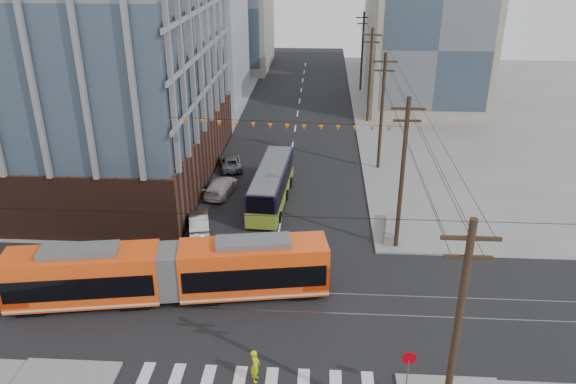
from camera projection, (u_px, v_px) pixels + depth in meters
name	position (u px, v px, depth m)	size (l,w,h in m)	color
ground	(261.00, 344.00, 30.50)	(160.00, 160.00, 0.00)	slate
office_building	(24.00, 15.00, 46.71)	(30.00, 25.00, 28.60)	#381E16
bg_bldg_nw_near	(174.00, 29.00, 74.98)	(18.00, 16.00, 18.00)	#8C99A5
bg_bldg_ne_near	(427.00, 45.00, 69.94)	(14.00, 14.00, 16.00)	gray
bg_bldg_nw_far	(221.00, 5.00, 92.58)	(16.00, 18.00, 20.00)	gray
bg_bldg_ne_far	(419.00, 29.00, 88.42)	(16.00, 16.00, 14.00)	#8C99A5
utility_pole_near	(455.00, 342.00, 22.31)	(0.30, 0.30, 11.00)	black
utility_pole_far	(362.00, 52.00, 78.66)	(0.30, 0.30, 11.00)	black
streetcar	(170.00, 272.00, 33.67)	(19.03, 2.68, 3.67)	#FD4C12
city_bus	(271.00, 184.00, 46.36)	(2.38, 10.99, 3.11)	black
parked_car_silver	(199.00, 222.00, 42.19)	(1.43, 4.10, 1.35)	#B8B8B8
parked_car_white	(221.00, 187.00, 48.12)	(1.94, 4.77, 1.38)	#BFB1B3
parked_car_grey	(231.00, 162.00, 53.53)	(2.02, 4.37, 1.22)	#5A6065
pedestrian	(255.00, 366.00, 27.66)	(0.66, 0.43, 1.82)	#CAE109
stop_sign	(407.00, 375.00, 26.59)	(0.75, 0.75, 2.45)	#AA000C
jersey_barrier	(390.00, 228.00, 41.79)	(1.00, 4.43, 0.89)	slate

